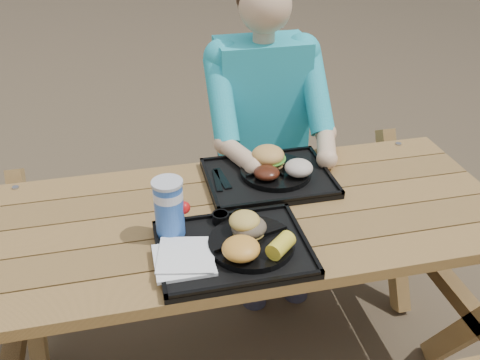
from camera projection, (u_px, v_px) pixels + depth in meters
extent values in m
cube|color=black|center=(233.00, 250.00, 1.60)|extent=(0.45, 0.35, 0.02)
cube|color=black|center=(268.00, 179.00, 1.95)|extent=(0.45, 0.35, 0.02)
cylinder|color=black|center=(251.00, 243.00, 1.60)|extent=(0.26, 0.26, 0.02)
cylinder|color=black|center=(276.00, 172.00, 1.96)|extent=(0.26, 0.26, 0.02)
cube|color=white|center=(183.00, 259.00, 1.54)|extent=(0.17, 0.17, 0.02)
cylinder|color=#174CAF|center=(169.00, 209.00, 1.61)|extent=(0.09, 0.09, 0.18)
cylinder|color=black|center=(221.00, 218.00, 1.70)|extent=(0.05, 0.05, 0.03)
cylinder|color=yellow|center=(239.00, 216.00, 1.71)|extent=(0.05, 0.05, 0.03)
ellipsoid|color=gold|center=(241.00, 249.00, 1.52)|extent=(0.11, 0.11, 0.06)
cube|color=black|center=(222.00, 178.00, 1.93)|extent=(0.04, 0.15, 0.01)
ellipsoid|color=#441A0D|center=(267.00, 173.00, 1.89)|extent=(0.09, 0.09, 0.04)
ellipsoid|color=beige|center=(299.00, 168.00, 1.90)|extent=(0.10, 0.10, 0.06)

